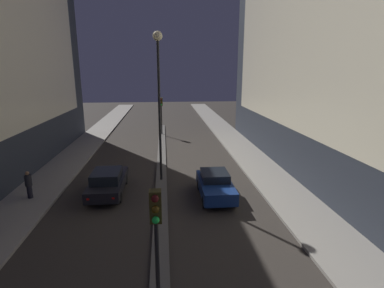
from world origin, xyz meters
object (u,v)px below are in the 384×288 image
Objects in this scene: pedestrian_on_left_sidewalk at (29,184)px; car_left_lane at (108,182)px; street_lamp at (159,78)px; traffic_light_near at (156,228)px; car_right_lane at (215,185)px; traffic_light_mid at (161,107)px.

car_left_lane is at bearing 6.64° from pedestrian_on_left_sidewalk.
street_lamp is at bearing 17.27° from pedestrian_on_left_sidewalk.
car_left_lane is (-3.15, 9.87, -2.39)m from traffic_light_near.
traffic_light_near is 0.90× the size of car_left_lane.
street_lamp is at bearing 137.74° from car_right_lane.
car_left_lane reaches higher than car_right_lane.
street_lamp is (0.00, -14.47, 3.59)m from traffic_light_mid.
traffic_light_mid is 14.91m from street_lamp.
traffic_light_near is 1.00× the size of traffic_light_mid.
traffic_light_near reaches higher than car_right_lane.
car_right_lane is (3.15, 8.82, -2.40)m from traffic_light_near.
pedestrian_on_left_sidewalk is (-7.44, 9.38, -2.18)m from traffic_light_near.
traffic_light_near is at bearing -90.00° from street_lamp.
car_right_lane is at bearing -79.69° from traffic_light_mid.
traffic_light_mid is 18.49m from pedestrian_on_left_sidewalk.
traffic_light_mid reaches higher than car_left_lane.
car_right_lane is at bearing -9.46° from car_left_lane.
traffic_light_near is 0.44× the size of street_lamp.
pedestrian_on_left_sidewalk is at bearing 128.42° from traffic_light_near.
traffic_light_mid reaches higher than pedestrian_on_left_sidewalk.
traffic_light_near is 1.02× the size of car_right_lane.
street_lamp reaches higher than car_left_lane.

